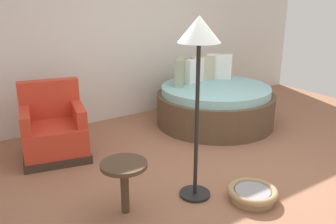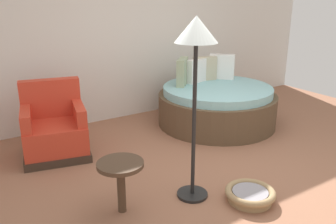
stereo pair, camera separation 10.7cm
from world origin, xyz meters
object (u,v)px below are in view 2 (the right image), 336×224
(round_daybed, at_px, (216,104))
(pet_basket, at_px, (250,194))
(side_table, at_px, (121,171))
(floor_lamp, at_px, (196,48))
(red_armchair, at_px, (54,130))

(round_daybed, height_order, pet_basket, round_daybed)
(pet_basket, bearing_deg, side_table, 155.23)
(pet_basket, bearing_deg, round_daybed, 58.74)
(floor_lamp, bearing_deg, round_daybed, 43.95)
(red_armchair, bearing_deg, pet_basket, -59.04)
(red_armchair, xyz_separation_m, pet_basket, (1.32, -2.20, -0.26))
(pet_basket, xyz_separation_m, side_table, (-1.17, 0.54, 0.35))
(side_table, bearing_deg, round_daybed, 31.07)
(red_armchair, bearing_deg, side_table, -84.78)
(floor_lamp, bearing_deg, side_table, 169.12)
(red_armchair, xyz_separation_m, side_table, (0.15, -1.66, 0.10))
(round_daybed, distance_m, pet_basket, 2.30)
(side_table, xyz_separation_m, floor_lamp, (0.74, -0.14, 1.11))
(pet_basket, bearing_deg, floor_lamp, 137.34)
(red_armchair, xyz_separation_m, floor_lamp, (0.89, -1.80, 1.20))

